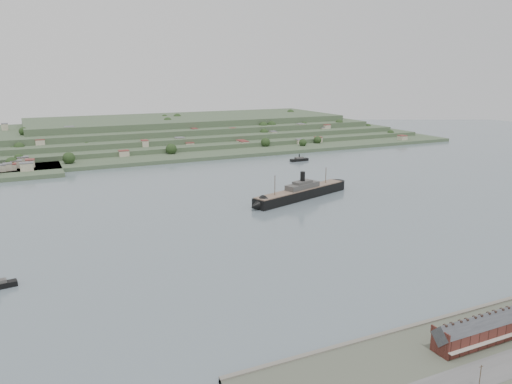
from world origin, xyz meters
name	(u,v)px	position (x,y,z in m)	size (l,w,h in m)	color
ground	(292,218)	(0.00, 0.00, 0.00)	(1400.00, 1400.00, 0.00)	slate
terrace_row	(496,325)	(-10.00, -168.02, 6.84)	(55.60, 9.80, 11.07)	#461F19
far_peninsula	(170,133)	(27.91, 393.10, 11.88)	(760.00, 309.00, 30.00)	#3D5236
steamship	(298,193)	(29.62, 42.71, 4.63)	(101.20, 43.31, 25.07)	black
ferry_east	(299,159)	(113.37, 185.36, 1.87)	(20.80, 6.15, 7.76)	black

